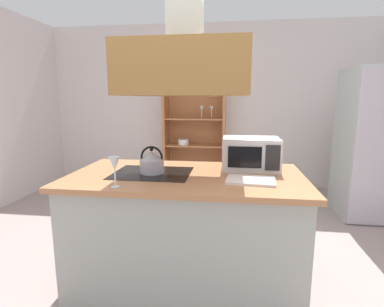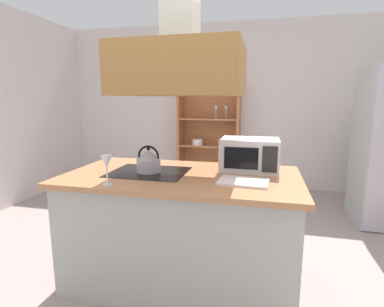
{
  "view_description": "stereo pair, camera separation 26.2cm",
  "coord_description": "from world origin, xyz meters",
  "px_view_note": "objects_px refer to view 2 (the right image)",
  "views": [
    {
      "loc": [
        0.17,
        -2.15,
        1.47
      ],
      "look_at": [
        -0.17,
        0.41,
        1.0
      ],
      "focal_mm": 27.84,
      "sensor_mm": 36.0,
      "label": 1
    },
    {
      "loc": [
        0.43,
        -2.1,
        1.47
      ],
      "look_at": [
        -0.17,
        0.41,
        1.0
      ],
      "focal_mm": 27.84,
      "sensor_mm": 36.0,
      "label": 2
    }
  ],
  "objects_px": {
    "microwave": "(250,155)",
    "wine_glass_on_counter": "(106,163)",
    "dish_cabinet": "(209,141)",
    "kettle": "(149,161)",
    "cutting_board": "(243,182)"
  },
  "relations": [
    {
      "from": "microwave",
      "to": "wine_glass_on_counter",
      "type": "distance_m",
      "value": 1.13
    },
    {
      "from": "dish_cabinet",
      "to": "kettle",
      "type": "relative_size",
      "value": 8.32
    },
    {
      "from": "microwave",
      "to": "cutting_board",
      "type": "bearing_deg",
      "value": -92.86
    },
    {
      "from": "dish_cabinet",
      "to": "cutting_board",
      "type": "distance_m",
      "value": 2.96
    },
    {
      "from": "cutting_board",
      "to": "wine_glass_on_counter",
      "type": "bearing_deg",
      "value": -163.56
    },
    {
      "from": "kettle",
      "to": "wine_glass_on_counter",
      "type": "height_order",
      "value": "kettle"
    },
    {
      "from": "wine_glass_on_counter",
      "to": "kettle",
      "type": "bearing_deg",
      "value": 70.92
    },
    {
      "from": "kettle",
      "to": "cutting_board",
      "type": "bearing_deg",
      "value": -10.46
    },
    {
      "from": "microwave",
      "to": "wine_glass_on_counter",
      "type": "xyz_separation_m",
      "value": [
        -0.91,
        -0.66,
        0.02
      ]
    },
    {
      "from": "kettle",
      "to": "cutting_board",
      "type": "xyz_separation_m",
      "value": [
        0.75,
        -0.14,
        -0.08
      ]
    },
    {
      "from": "dish_cabinet",
      "to": "wine_glass_on_counter",
      "type": "relative_size",
      "value": 8.59
    },
    {
      "from": "microwave",
      "to": "wine_glass_on_counter",
      "type": "relative_size",
      "value": 2.23
    },
    {
      "from": "wine_glass_on_counter",
      "to": "microwave",
      "type": "bearing_deg",
      "value": 35.83
    },
    {
      "from": "dish_cabinet",
      "to": "kettle",
      "type": "height_order",
      "value": "dish_cabinet"
    },
    {
      "from": "kettle",
      "to": "wine_glass_on_counter",
      "type": "distance_m",
      "value": 0.43
    }
  ]
}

